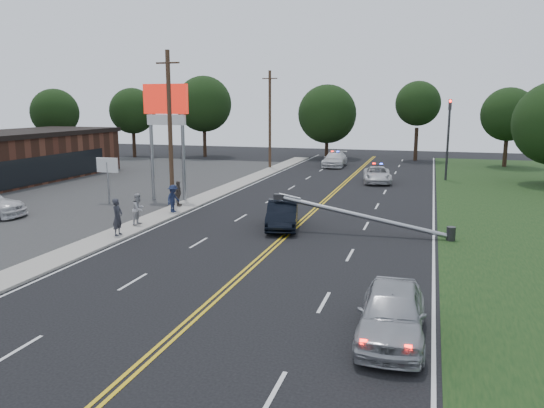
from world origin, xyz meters
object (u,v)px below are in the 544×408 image
(bystander_b, at_px, (139,209))
(fallen_streetlight, at_px, (372,218))
(emergency_a, at_px, (377,175))
(crashed_sedan, at_px, (282,215))
(utility_pole_far, at_px, (270,119))
(traffic_signal, at_px, (448,133))
(bystander_c, at_px, (173,199))
(bystander_a, at_px, (118,217))
(utility_pole_mid, at_px, (170,129))
(pylon_sign, at_px, (166,114))
(small_sign, at_px, (108,169))
(bystander_d, at_px, (178,193))
(waiting_sedan, at_px, (392,313))
(emergency_b, at_px, (335,159))

(bystander_b, bearing_deg, fallen_streetlight, -78.37)
(emergency_a, height_order, bystander_b, bystander_b)
(crashed_sedan, height_order, bystander_b, bystander_b)
(utility_pole_far, bearing_deg, traffic_signal, -12.89)
(emergency_a, height_order, bystander_c, bystander_c)
(fallen_streetlight, height_order, bystander_a, bystander_a)
(bystander_a, bearing_deg, utility_pole_mid, 3.56)
(pylon_sign, height_order, bystander_a, pylon_sign)
(fallen_streetlight, bearing_deg, small_sign, 167.60)
(utility_pole_far, bearing_deg, bystander_d, -88.63)
(waiting_sedan, xyz_separation_m, bystander_b, (-14.42, 10.50, 0.20))
(bystander_d, bearing_deg, traffic_signal, -49.64)
(waiting_sedan, bearing_deg, bystander_c, 133.67)
(bystander_b, xyz_separation_m, bystander_c, (0.24, 3.64, -0.03))
(pylon_sign, xyz_separation_m, emergency_b, (7.58, 23.41, -5.21))
(small_sign, xyz_separation_m, fallen_streetlight, (18.19, -4.00, -1.41))
(small_sign, height_order, waiting_sedan, small_sign)
(bystander_d, bearing_deg, waiting_sedan, -143.97)
(fallen_streetlight, bearing_deg, bystander_b, -172.11)
(emergency_a, bearing_deg, traffic_signal, 21.25)
(traffic_signal, bearing_deg, bystander_d, -132.98)
(emergency_b, relative_size, bystander_b, 3.12)
(small_sign, bearing_deg, emergency_a, 41.74)
(waiting_sedan, relative_size, emergency_b, 0.86)
(pylon_sign, height_order, fallen_streetlight, pylon_sign)
(bystander_b, bearing_deg, bystander_c, -0.09)
(bystander_c, relative_size, bystander_d, 1.02)
(small_sign, relative_size, traffic_signal, 0.44)
(bystander_a, bearing_deg, emergency_b, -13.12)
(pylon_sign, xyz_separation_m, waiting_sedan, (16.61, -18.24, -5.20))
(crashed_sedan, height_order, waiting_sedan, waiting_sedan)
(crashed_sedan, xyz_separation_m, waiting_sedan, (6.75, -12.47, 0.04))
(bystander_c, bearing_deg, bystander_d, 25.69)
(traffic_signal, height_order, waiting_sedan, traffic_signal)
(pylon_sign, relative_size, fallen_streetlight, 0.85)
(emergency_a, bearing_deg, bystander_d, -134.76)
(emergency_b, bearing_deg, bystander_d, -103.88)
(utility_pole_mid, relative_size, emergency_b, 1.84)
(utility_pole_mid, bearing_deg, crashed_sedan, -23.71)
(utility_pole_mid, distance_m, bystander_c, 4.76)
(pylon_sign, bearing_deg, small_sign, -150.26)
(emergency_b, height_order, bystander_b, bystander_b)
(emergency_b, xyz_separation_m, bystander_b, (-5.38, -31.14, 0.20))
(traffic_signal, xyz_separation_m, waiting_sedan, (-2.19, -34.23, -3.41))
(waiting_sedan, relative_size, bystander_b, 2.67)
(bystander_b, xyz_separation_m, bystander_d, (-0.36, 5.52, -0.04))
(bystander_d, bearing_deg, bystander_b, 177.10)
(utility_pole_mid, height_order, emergency_a, utility_pole_mid)
(fallen_streetlight, xyz_separation_m, bystander_d, (-12.86, 3.79, 0.03))
(emergency_a, bearing_deg, bystander_a, -122.77)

